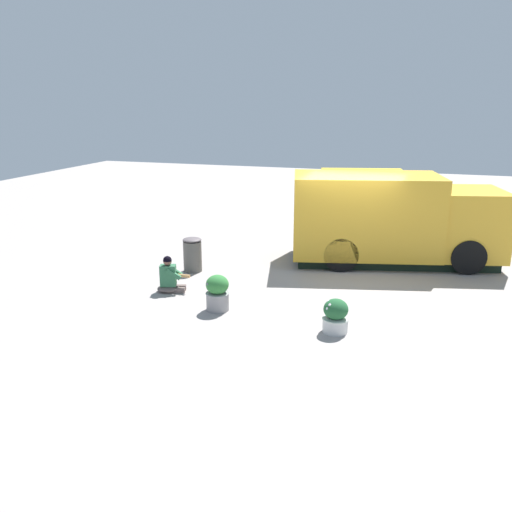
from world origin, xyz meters
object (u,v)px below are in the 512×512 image
object	(u,v)px
planter_flowering_far	(217,293)
trash_bin	(193,254)
person_customer	(170,278)
planter_flowering_near	(336,316)
food_truck	(392,221)

from	to	relation	value
planter_flowering_far	trash_bin	bearing A→B (deg)	-145.23
person_customer	trash_bin	bearing A→B (deg)	-175.29
trash_bin	planter_flowering_far	bearing A→B (deg)	34.77
person_customer	planter_flowering_near	world-z (taller)	person_customer
planter_flowering_near	planter_flowering_far	xyz separation A→B (m)	(-0.35, -2.51, 0.06)
person_customer	trash_bin	world-z (taller)	trash_bin
food_truck	trash_bin	bearing A→B (deg)	-63.36
planter_flowering_far	person_customer	bearing A→B (deg)	-116.63
planter_flowering_far	trash_bin	world-z (taller)	trash_bin
planter_flowering_near	person_customer	bearing A→B (deg)	-105.26
planter_flowering_near	planter_flowering_far	world-z (taller)	planter_flowering_far
trash_bin	food_truck	bearing A→B (deg)	116.64
planter_flowering_far	planter_flowering_near	bearing A→B (deg)	82.01
planter_flowering_far	trash_bin	distance (m)	2.78
person_customer	planter_flowering_near	bearing A→B (deg)	74.74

